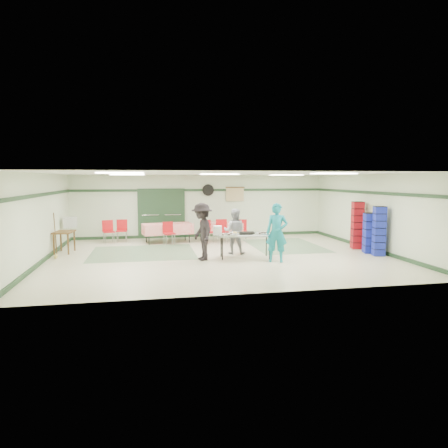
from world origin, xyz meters
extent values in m
plane|color=beige|center=(0.00, 0.00, 0.00)|extent=(11.00, 11.00, 0.00)
plane|color=white|center=(0.00, 0.00, 2.70)|extent=(11.00, 11.00, 0.00)
plane|color=beige|center=(0.00, 4.50, 1.35)|extent=(11.00, 0.00, 11.00)
plane|color=beige|center=(0.00, -4.50, 1.35)|extent=(11.00, 0.00, 11.00)
plane|color=beige|center=(-5.50, 0.00, 1.35)|extent=(0.00, 9.00, 9.00)
plane|color=beige|center=(5.50, 0.00, 1.35)|extent=(0.00, 9.00, 9.00)
cube|color=#203A22|center=(0.00, 4.47, 2.05)|extent=(11.00, 0.06, 0.10)
cube|color=#203A22|center=(0.00, 4.47, 0.06)|extent=(11.00, 0.06, 0.12)
cube|color=#203A22|center=(-5.47, 0.00, 2.05)|extent=(0.06, 9.00, 0.10)
cube|color=#203A22|center=(-5.47, 0.00, 0.06)|extent=(0.06, 9.00, 0.12)
cube|color=#203A22|center=(5.47, 0.00, 2.05)|extent=(0.06, 9.00, 0.10)
cube|color=#203A22|center=(5.47, 0.00, 0.06)|extent=(0.06, 9.00, 0.12)
cube|color=gray|center=(-2.50, 1.00, 0.00)|extent=(3.50, 3.00, 0.01)
cube|color=gray|center=(2.80, 1.50, 0.00)|extent=(2.50, 3.50, 0.01)
cube|color=gray|center=(-2.20, 4.44, 1.05)|extent=(0.90, 0.06, 2.10)
cube|color=gray|center=(-1.25, 4.44, 1.05)|extent=(0.90, 0.06, 2.10)
cube|color=#203A22|center=(-1.73, 4.42, 1.05)|extent=(2.00, 0.03, 2.15)
cylinder|color=black|center=(0.30, 4.44, 2.05)|extent=(0.50, 0.10, 0.50)
cube|color=tan|center=(1.50, 4.44, 1.85)|extent=(0.80, 0.02, 0.60)
cube|color=#BABAB5|center=(0.73, -0.55, 0.74)|extent=(1.79, 0.89, 0.04)
cylinder|color=black|center=(-0.05, -0.75, 0.36)|extent=(0.04, 0.04, 0.72)
cylinder|color=black|center=(1.44, -0.91, 0.36)|extent=(0.04, 0.04, 0.72)
cylinder|color=black|center=(0.02, -0.19, 0.36)|extent=(0.04, 0.04, 0.72)
cylinder|color=black|center=(1.50, -0.36, 0.36)|extent=(0.04, 0.04, 0.72)
cube|color=silver|center=(1.22, -0.61, 0.77)|extent=(0.62, 0.50, 0.02)
cube|color=silver|center=(0.61, -0.38, 0.77)|extent=(0.60, 0.48, 0.02)
cube|color=silver|center=(0.12, -0.71, 0.77)|extent=(0.63, 0.51, 0.02)
cube|color=black|center=(0.79, -0.53, 0.80)|extent=(0.52, 0.36, 0.08)
cube|color=white|center=(-0.16, -0.52, 0.91)|extent=(0.28, 0.26, 0.30)
imported|color=teal|center=(1.54, -1.31, 0.90)|extent=(0.77, 0.65, 1.80)
imported|color=#9A999F|center=(0.55, 0.21, 0.77)|extent=(0.90, 0.80, 1.54)
imported|color=black|center=(-0.66, -0.61, 0.90)|extent=(0.85, 1.25, 1.79)
cube|color=red|center=(0.66, 3.09, 0.74)|extent=(1.82, 1.03, 0.05)
cube|color=red|center=(0.66, 3.09, 0.55)|extent=(1.83, 1.05, 0.40)
cylinder|color=black|center=(-0.10, 2.93, 0.36)|extent=(0.04, 0.04, 0.72)
cylinder|color=black|center=(1.31, 2.69, 0.36)|extent=(0.04, 0.04, 0.72)
cylinder|color=black|center=(0.00, 3.49, 0.36)|extent=(0.04, 0.04, 0.72)
cylinder|color=black|center=(1.41, 3.25, 0.36)|extent=(0.04, 0.04, 0.72)
cube|color=red|center=(-1.54, 3.09, 0.74)|extent=(2.05, 1.15, 0.05)
cube|color=red|center=(-1.54, 3.09, 0.55)|extent=(2.05, 1.17, 0.40)
cylinder|color=black|center=(-2.28, 2.64, 0.36)|extent=(0.04, 0.04, 0.72)
cylinder|color=black|center=(-0.70, 2.91, 0.36)|extent=(0.04, 0.04, 0.72)
cylinder|color=black|center=(-2.39, 3.27, 0.36)|extent=(0.04, 0.04, 0.72)
cylinder|color=black|center=(-0.80, 3.54, 0.36)|extent=(0.04, 0.04, 0.72)
cube|color=red|center=(0.55, 2.44, 0.48)|extent=(0.44, 0.44, 0.04)
cube|color=red|center=(0.55, 2.64, 0.72)|extent=(0.44, 0.04, 0.44)
cylinder|color=silver|center=(0.37, 2.26, 0.23)|extent=(0.02, 0.02, 0.46)
cylinder|color=silver|center=(0.73, 2.26, 0.23)|extent=(0.02, 0.02, 0.46)
cylinder|color=silver|center=(0.37, 2.61, 0.23)|extent=(0.02, 0.02, 0.46)
cylinder|color=silver|center=(0.73, 2.62, 0.23)|extent=(0.02, 0.02, 0.46)
cube|color=red|center=(-0.04, 2.44, 0.47)|extent=(0.52, 0.52, 0.04)
cube|color=red|center=(-0.08, 2.63, 0.71)|extent=(0.43, 0.13, 0.43)
cylinder|color=silver|center=(-0.17, 2.23, 0.23)|extent=(0.02, 0.02, 0.45)
cylinder|color=silver|center=(0.16, 2.31, 0.23)|extent=(0.02, 0.02, 0.45)
cylinder|color=silver|center=(-0.25, 2.57, 0.23)|extent=(0.02, 0.02, 0.45)
cylinder|color=silver|center=(0.09, 2.65, 0.23)|extent=(0.02, 0.02, 0.45)
cube|color=red|center=(1.34, 2.44, 0.47)|extent=(0.49, 0.49, 0.04)
cube|color=red|center=(1.37, 2.63, 0.70)|extent=(0.43, 0.11, 0.43)
cylinder|color=silver|center=(1.14, 2.30, 0.22)|extent=(0.02, 0.02, 0.45)
cylinder|color=silver|center=(1.48, 2.24, 0.22)|extent=(0.02, 0.02, 0.45)
cylinder|color=silver|center=(1.19, 2.64, 0.22)|extent=(0.02, 0.02, 0.45)
cylinder|color=silver|center=(1.53, 2.58, 0.22)|extent=(0.02, 0.02, 0.45)
cube|color=red|center=(-1.52, 2.44, 0.45)|extent=(0.50, 0.50, 0.04)
cube|color=red|center=(-1.56, 2.62, 0.68)|extent=(0.41, 0.13, 0.41)
cylinder|color=silver|center=(-1.64, 2.24, 0.22)|extent=(0.02, 0.02, 0.43)
cylinder|color=silver|center=(-1.32, 2.32, 0.22)|extent=(0.02, 0.02, 0.43)
cylinder|color=silver|center=(-1.72, 2.56, 0.22)|extent=(0.02, 0.02, 0.43)
cylinder|color=silver|center=(-1.40, 2.64, 0.22)|extent=(0.02, 0.02, 0.43)
cube|color=red|center=(-3.35, 3.49, 0.46)|extent=(0.44, 0.44, 0.04)
cube|color=red|center=(-3.34, 3.68, 0.69)|extent=(0.42, 0.06, 0.42)
cylinder|color=silver|center=(-3.53, 3.33, 0.22)|extent=(0.02, 0.02, 0.44)
cylinder|color=silver|center=(-3.19, 3.32, 0.22)|extent=(0.02, 0.02, 0.44)
cylinder|color=silver|center=(-3.51, 3.66, 0.22)|extent=(0.02, 0.02, 0.44)
cylinder|color=silver|center=(-3.18, 3.65, 0.22)|extent=(0.02, 0.02, 0.44)
cube|color=red|center=(-3.84, 3.29, 0.46)|extent=(0.52, 0.52, 0.04)
cube|color=red|center=(-3.89, 3.47, 0.70)|extent=(0.42, 0.15, 0.42)
cylinder|color=silver|center=(-3.96, 3.08, 0.22)|extent=(0.02, 0.02, 0.44)
cylinder|color=silver|center=(-3.63, 3.17, 0.22)|extent=(0.02, 0.02, 0.44)
cylinder|color=silver|center=(-4.05, 3.41, 0.22)|extent=(0.02, 0.02, 0.44)
cylinder|color=silver|center=(-3.72, 3.50, 0.22)|extent=(0.02, 0.02, 0.44)
cube|color=navy|center=(5.15, -0.52, 0.69)|extent=(0.52, 0.52, 1.38)
cube|color=maroon|center=(5.15, 0.37, 0.86)|extent=(0.45, 0.45, 1.72)
cube|color=navy|center=(5.15, -1.03, 0.82)|extent=(0.44, 0.44, 1.64)
cube|color=brown|center=(-5.15, 1.52, 0.72)|extent=(0.67, 0.95, 0.05)
cube|color=brown|center=(-5.42, 1.18, 0.35)|extent=(0.05, 0.05, 0.70)
cube|color=brown|center=(-4.96, 1.13, 0.35)|extent=(0.05, 0.05, 0.70)
cube|color=brown|center=(-5.34, 1.91, 0.35)|extent=(0.05, 0.05, 0.70)
cube|color=brown|center=(-4.88, 1.87, 0.35)|extent=(0.05, 0.05, 0.70)
cube|color=#B3B3AE|center=(-5.15, 2.73, 0.93)|extent=(0.54, 0.50, 0.38)
cylinder|color=brown|center=(-5.23, 0.59, 0.75)|extent=(0.06, 0.23, 1.44)
camera|label=1|loc=(-2.32, -12.83, 2.52)|focal=32.00mm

